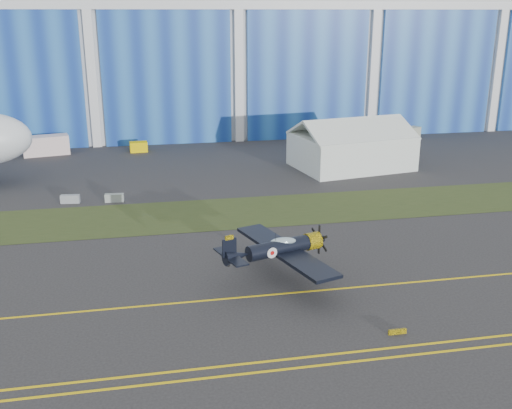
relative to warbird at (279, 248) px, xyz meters
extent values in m
plane|color=#323132|center=(-16.32, 2.72, -2.70)|extent=(260.00, 260.00, 0.00)
cube|color=#475128|center=(-16.32, 16.72, -2.68)|extent=(260.00, 10.00, 0.02)
cube|color=silver|center=(-16.32, 74.72, 12.30)|extent=(220.00, 45.00, 30.00)
cube|color=#173B98|center=(-16.32, 51.92, 7.30)|extent=(220.00, 0.60, 20.00)
cube|color=silver|center=(-16.32, 51.87, 17.90)|extent=(220.00, 0.70, 1.20)
cube|color=yellow|center=(-16.32, -2.28, -2.69)|extent=(200.00, 0.20, 0.02)
cube|color=yellow|center=(-16.32, -11.78, -2.69)|extent=(80.00, 0.20, 0.02)
cube|color=yellow|center=(-16.32, -10.78, -2.69)|extent=(80.00, 0.20, 0.02)
cube|color=yellow|center=(5.68, -9.28, -2.52)|extent=(1.20, 0.15, 0.35)
cube|color=silver|center=(-23.25, 47.75, -1.33)|extent=(6.71, 3.75, 2.74)
cube|color=#F7D200|center=(-10.17, 47.19, -1.96)|extent=(2.62, 1.75, 1.47)
cube|color=#9EA68F|center=(33.27, 48.44, -1.76)|extent=(3.53, 2.80, 1.87)
cube|color=gray|center=(-17.64, 23.36, -2.25)|extent=(2.06, 0.87, 0.90)
cube|color=gray|center=(-12.97, 22.88, -2.25)|extent=(2.04, 0.74, 0.90)
camera|label=1|loc=(-9.73, -40.88, 17.05)|focal=42.00mm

